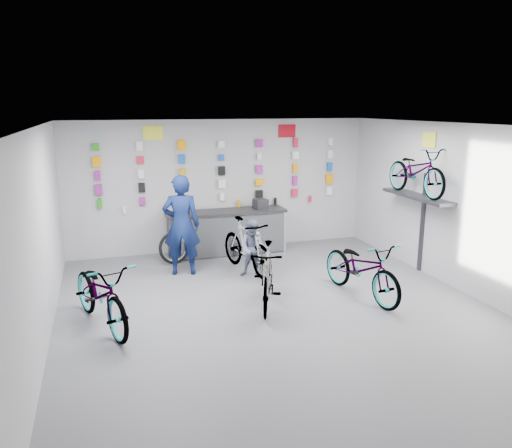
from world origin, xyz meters
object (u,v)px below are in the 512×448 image
object	(u,v)px
counter	(227,233)
bike_center	(267,276)
bike_left	(101,293)
customer	(254,248)
clerk	(181,225)
bike_service	(247,246)
bike_right	(362,268)

from	to	relation	value
counter	bike_center	bearing A→B (deg)	-91.76
bike_left	counter	bearing A→B (deg)	29.84
counter	customer	xyz separation A→B (m)	(0.13, -1.68, 0.09)
customer	clerk	bearing A→B (deg)	-179.48
bike_service	customer	xyz separation A→B (m)	(0.05, -0.31, 0.02)
bike_left	bike_service	world-z (taller)	bike_service
bike_right	bike_center	bearing A→B (deg)	166.81
bike_center	bike_service	xyz separation A→B (m)	(0.17, 1.81, 0.02)
customer	bike_service	bearing A→B (deg)	123.89
counter	bike_center	xyz separation A→B (m)	(-0.10, -3.18, 0.04)
counter	bike_right	world-z (taller)	bike_right
counter	bike_right	size ratio (longest dim) A/B	1.35
bike_right	customer	world-z (taller)	customer
bike_service	clerk	bearing A→B (deg)	153.40
bike_right	customer	xyz separation A→B (m)	(-1.49, 1.60, 0.04)
bike_left	bike_right	distance (m)	4.37
counter	bike_center	world-z (taller)	bike_center
bike_left	bike_right	size ratio (longest dim) A/B	1.02
bike_right	bike_service	bearing A→B (deg)	118.98
bike_center	customer	size ratio (longest dim) A/B	1.53
counter	clerk	world-z (taller)	clerk
bike_center	bike_service	world-z (taller)	bike_service
bike_service	bike_left	bearing A→B (deg)	-161.78
bike_left	bike_center	xyz separation A→B (m)	(2.66, 0.02, -0.01)
bike_right	customer	size ratio (longest dim) A/B	1.75
counter	bike_service	xyz separation A→B (m)	(0.07, -1.37, 0.06)
clerk	customer	size ratio (longest dim) A/B	1.76
bike_service	bike_center	bearing A→B (deg)	-110.14
bike_left	bike_service	size ratio (longest dim) A/B	1.12
bike_left	clerk	xyz separation A→B (m)	(1.57, 2.10, 0.47)
bike_center	counter	bearing A→B (deg)	109.73
bike_center	bike_right	distance (m)	1.72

